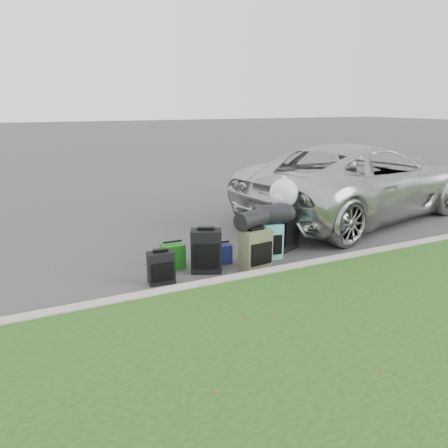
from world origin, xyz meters
name	(u,v)px	position (x,y,z in m)	size (l,w,h in m)	color
ground	(235,258)	(0.00, 0.00, 0.00)	(120.00, 120.00, 0.00)	#383535
curb	(267,275)	(0.00, -1.00, 0.07)	(120.00, 0.18, 0.15)	#9E937F
suv	(358,181)	(3.74, 1.29, 0.81)	(2.68, 5.81, 1.61)	#B7B7B2
suitcase_small_black	(161,268)	(-1.40, -0.44, 0.23)	(0.37, 0.20, 0.46)	black
suitcase_large_black_left	(206,251)	(-0.65, -0.32, 0.33)	(0.45, 0.27, 0.65)	black
suitcase_olive	(256,249)	(0.08, -0.52, 0.31)	(0.45, 0.28, 0.62)	#44442D
suitcase_teal	(269,241)	(0.51, -0.22, 0.29)	(0.41, 0.24, 0.58)	teal
suitcase_large_black_right	(284,229)	(0.97, 0.04, 0.38)	(0.50, 0.30, 0.75)	black
tote_green	(173,256)	(-1.04, 0.06, 0.19)	(0.33, 0.27, 0.38)	#1B7319
tote_navy	(222,254)	(-0.28, -0.08, 0.15)	(0.28, 0.22, 0.30)	navy
duffel_left	(252,219)	(0.06, -0.42, 0.76)	(0.28, 0.28, 0.51)	black
duffel_right	(271,214)	(0.53, -0.21, 0.74)	(0.31, 0.31, 0.56)	black
trash_bag	(284,193)	(0.93, 0.03, 1.00)	(0.49, 0.49, 0.49)	silver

